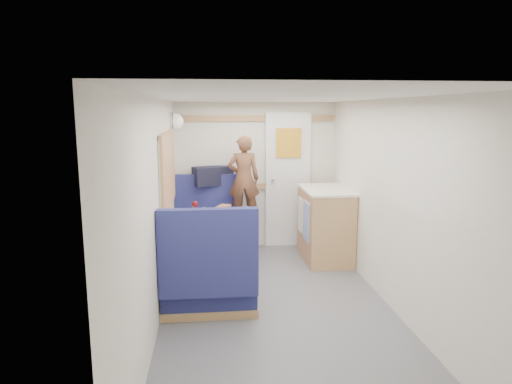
{
  "coord_description": "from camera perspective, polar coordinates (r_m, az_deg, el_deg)",
  "views": [
    {
      "loc": [
        -0.63,
        -3.95,
        1.89
      ],
      "look_at": [
        -0.13,
        0.9,
        1.01
      ],
      "focal_mm": 32.0,
      "sensor_mm": 36.0,
      "label": 1
    }
  ],
  "objects": [
    {
      "name": "pepper_grinder",
      "position": [
        5.08,
        -5.02,
        -2.65
      ],
      "size": [
        0.03,
        0.03,
        0.09
      ],
      "primitive_type": "cylinder",
      "color": "black",
      "rests_on": "dinette_table"
    },
    {
      "name": "wall_left",
      "position": [
        4.08,
        -12.4,
        -2.64
      ],
      "size": [
        0.02,
        4.5,
        2.0
      ],
      "primitive_type": "cube",
      "color": "silver",
      "rests_on": "floor"
    },
    {
      "name": "wine_glass",
      "position": [
        5.15,
        -7.63,
        -1.61
      ],
      "size": [
        0.08,
        0.08,
        0.17
      ],
      "color": "white",
      "rests_on": "dinette_table"
    },
    {
      "name": "wall_right",
      "position": [
        4.4,
        17.37,
        -1.93
      ],
      "size": [
        0.02,
        4.5,
        2.0
      ],
      "primitive_type": "cube",
      "color": "silver",
      "rests_on": "floor"
    },
    {
      "name": "ledge",
      "position": [
        6.16,
        -6.0,
        0.71
      ],
      "size": [
        0.9,
        0.14,
        0.04
      ],
      "primitive_type": "cube",
      "color": "#A8714C",
      "rests_on": "bench_far"
    },
    {
      "name": "salt_grinder",
      "position": [
        5.13,
        -6.48,
        -2.52
      ],
      "size": [
        0.04,
        0.04,
        0.09
      ],
      "primitive_type": "cylinder",
      "color": "white",
      "rests_on": "dinette_table"
    },
    {
      "name": "tumbler_left",
      "position": [
        4.88,
        -8.64,
        -3.16
      ],
      "size": [
        0.06,
        0.06,
        0.1
      ],
      "primitive_type": "cylinder",
      "color": "silver",
      "rests_on": "dinette_table"
    },
    {
      "name": "floor",
      "position": [
        4.43,
        2.94,
        -15.09
      ],
      "size": [
        4.5,
        4.5,
        0.0
      ],
      "primitive_type": "plane",
      "color": "#515156",
      "rests_on": "ground"
    },
    {
      "name": "ceiling",
      "position": [
        4.0,
        3.21,
        11.77
      ],
      "size": [
        4.5,
        4.5,
        0.0
      ],
      "primitive_type": "plane",
      "rotation": [
        3.14,
        0.0,
        0.0
      ],
      "color": "silver",
      "rests_on": "wall_back"
    },
    {
      "name": "wall_back",
      "position": [
        6.3,
        -0.09,
        2.08
      ],
      "size": [
        2.2,
        0.02,
        2.0
      ],
      "primitive_type": "cube",
      "color": "silver",
      "rests_on": "floor"
    },
    {
      "name": "dome_light",
      "position": [
        5.82,
        -10.05,
        8.68
      ],
      "size": [
        0.2,
        0.2,
        0.2
      ],
      "primitive_type": "sphere",
      "color": "white",
      "rests_on": "wall_left"
    },
    {
      "name": "oak_trim_low",
      "position": [
        6.3,
        -0.07,
        0.71
      ],
      "size": [
        2.15,
        0.02,
        0.08
      ],
      "primitive_type": "cube",
      "color": "#A8714C",
      "rests_on": "wall_back"
    },
    {
      "name": "cheese_block",
      "position": [
        4.81,
        -5.69,
        -3.49
      ],
      "size": [
        0.11,
        0.08,
        0.04
      ],
      "primitive_type": "cube",
      "rotation": [
        0.0,
        0.0,
        0.21
      ],
      "color": "#E4D784",
      "rests_on": "tray"
    },
    {
      "name": "tray",
      "position": [
        5.0,
        -3.57,
        -3.23
      ],
      "size": [
        0.3,
        0.38,
        0.02
      ],
      "primitive_type": "cube",
      "rotation": [
        0.0,
        0.0,
        -0.11
      ],
      "color": "silver",
      "rests_on": "dinette_table"
    },
    {
      "name": "bread_loaf",
      "position": [
        5.22,
        -4.14,
        -2.24
      ],
      "size": [
        0.2,
        0.25,
        0.09
      ],
      "primitive_type": "cube",
      "rotation": [
        0.0,
        0.0,
        -0.4
      ],
      "color": "#8D603B",
      "rests_on": "dinette_table"
    },
    {
      "name": "orange_fruit",
      "position": [
        4.8,
        -5.05,
        -3.3
      ],
      "size": [
        0.07,
        0.07,
        0.07
      ],
      "primitive_type": "sphere",
      "color": "#E14F0A",
      "rests_on": "tray"
    },
    {
      "name": "galley_counter",
      "position": [
        5.86,
        8.6,
        -3.96
      ],
      "size": [
        0.57,
        0.92,
        0.92
      ],
      "color": "#A8714C",
      "rests_on": "floor"
    },
    {
      "name": "oak_trim_high",
      "position": [
        6.21,
        -0.07,
        9.19
      ],
      "size": [
        2.15,
        0.02,
        0.08
      ],
      "primitive_type": "cube",
      "color": "#A8714C",
      "rests_on": "wall_back"
    },
    {
      "name": "person",
      "position": [
        5.91,
        -1.55,
        1.65
      ],
      "size": [
        0.41,
        0.27,
        1.12
      ],
      "primitive_type": "imported",
      "rotation": [
        0.0,
        0.0,
        3.15
      ],
      "color": "brown",
      "rests_on": "bench_far"
    },
    {
      "name": "bench_near",
      "position": [
        4.39,
        -5.88,
        -11.1
      ],
      "size": [
        0.9,
        0.59,
        1.05
      ],
      "color": "#191B50",
      "rests_on": "floor"
    },
    {
      "name": "rear_door",
      "position": [
        6.33,
        3.99,
        1.85
      ],
      "size": [
        0.62,
        0.12,
        1.86
      ],
      "color": "white",
      "rests_on": "wall_back"
    },
    {
      "name": "beer_glass",
      "position": [
        5.07,
        -4.22,
        -2.65
      ],
      "size": [
        0.06,
        0.06,
        0.09
      ],
      "primitive_type": "cylinder",
      "color": "#934515",
      "rests_on": "dinette_table"
    },
    {
      "name": "bench_far",
      "position": [
        6.03,
        -5.9,
        -5.14
      ],
      "size": [
        0.9,
        0.59,
        1.05
      ],
      "color": "#191B50",
      "rests_on": "floor"
    },
    {
      "name": "side_window",
      "position": [
        5.01,
        -11.02,
        2.68
      ],
      "size": [
        0.04,
        1.3,
        0.72
      ],
      "primitive_type": "cube",
      "color": "#AAB599",
      "rests_on": "wall_left"
    },
    {
      "name": "duffel_bag",
      "position": [
        6.13,
        -5.43,
        2.04
      ],
      "size": [
        0.57,
        0.41,
        0.25
      ],
      "primitive_type": "cube",
      "rotation": [
        0.0,
        0.0,
        0.35
      ],
      "color": "black",
      "rests_on": "ledge"
    },
    {
      "name": "tumbler_right",
      "position": [
        5.12,
        -6.31,
        -2.49
      ],
      "size": [
        0.06,
        0.06,
        0.1
      ],
      "primitive_type": "cylinder",
      "color": "white",
      "rests_on": "dinette_table"
    },
    {
      "name": "dinette_table",
      "position": [
        5.13,
        -5.95,
        -4.82
      ],
      "size": [
        0.62,
        0.92,
        0.72
      ],
      "color": "white",
      "rests_on": "floor"
    }
  ]
}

